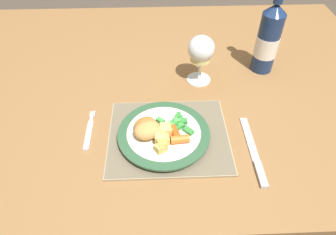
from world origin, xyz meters
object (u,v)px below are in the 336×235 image
at_px(dining_table, 168,96).
at_px(wine_glass, 201,51).
at_px(fork, 89,132).
at_px(table_knife, 255,156).
at_px(bottle, 268,39).
at_px(dinner_plate, 164,134).

height_order(dining_table, wine_glass, wine_glass).
xyz_separation_m(fork, wine_glass, (0.31, 0.21, 0.10)).
xyz_separation_m(table_knife, bottle, (0.11, 0.36, 0.11)).
distance_m(dinner_plate, bottle, 0.45).
bearing_deg(fork, dinner_plate, -8.35).
height_order(dinner_plate, fork, dinner_plate).
bearing_deg(bottle, dinner_plate, -137.89).
bearing_deg(wine_glass, bottle, 14.06).
relative_size(fork, table_knife, 0.64).
bearing_deg(bottle, table_knife, -106.87).
bearing_deg(table_knife, dining_table, 121.00).
relative_size(dinner_plate, bottle, 0.80).
height_order(table_knife, wine_glass, wine_glass).
bearing_deg(fork, table_knife, -12.85).
distance_m(dining_table, wine_glass, 0.20).
relative_size(dining_table, wine_glass, 9.49).
relative_size(dinner_plate, fork, 1.66).
relative_size(dining_table, dinner_plate, 6.21).
bearing_deg(dinner_plate, table_knife, -16.73).
height_order(dining_table, bottle, bottle).
bearing_deg(bottle, wine_glass, -165.94).
bearing_deg(dinner_plate, fork, 171.65).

